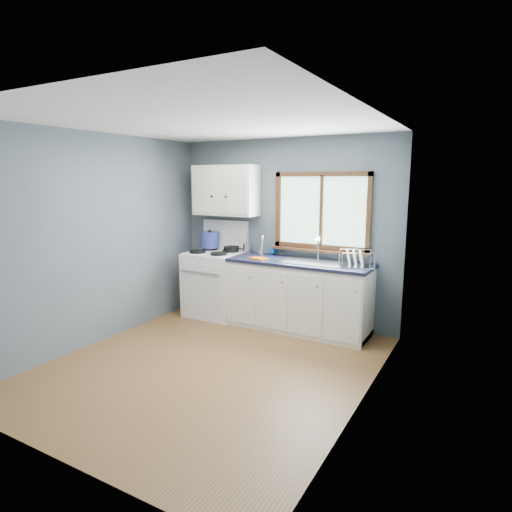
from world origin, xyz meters
The scene contains 19 objects.
floor centered at (0.00, 0.00, -0.01)m, with size 3.20×3.60×0.02m, color brown.
ceiling centered at (0.00, 0.00, 2.51)m, with size 3.20×3.60×0.02m, color white.
wall_back centered at (0.00, 1.81, 1.25)m, with size 3.20×0.02×2.50m, color #545F64.
wall_front centered at (0.00, -1.81, 1.25)m, with size 3.20×0.02×2.50m, color #545F64.
wall_left centered at (-1.61, 0.00, 1.25)m, with size 0.02×3.60×2.50m, color #545F64.
wall_right centered at (1.61, 0.00, 1.25)m, with size 0.02×3.60×2.50m, color #545F64.
gas_range centered at (-0.95, 1.47, 0.49)m, with size 0.76×0.69×1.36m.
base_cabinets centered at (0.36, 1.49, 0.41)m, with size 1.85×0.60×0.88m.
countertop centered at (0.36, 1.49, 0.90)m, with size 1.89×0.64×0.04m, color black.
sink centered at (0.54, 1.49, 0.86)m, with size 0.84×0.46×0.44m.
window centered at (0.54, 1.77, 1.48)m, with size 1.36×0.10×1.03m.
upper_cabinets centered at (-0.85, 1.63, 1.80)m, with size 0.95×0.35×0.70m.
skillet centered at (-0.75, 1.62, 0.98)m, with size 0.35×0.25×0.04m.
stockpot centered at (-1.13, 1.62, 1.08)m, with size 0.35×0.35×0.27m.
utensil_crock centered at (-0.52, 1.67, 1.00)m, with size 0.14×0.14×0.37m.
thermos centered at (-0.25, 1.59, 1.06)m, with size 0.07×0.07×0.28m, color silver.
soap_bottle centered at (-0.17, 1.73, 1.06)m, with size 0.11×0.11×0.28m, color #0A52A4.
dish_towel centered at (-0.16, 1.36, 0.93)m, with size 0.22×0.16×0.02m, color #C3530C.
dish_rack centered at (1.09, 1.49, 0.97)m, with size 0.48×0.43×0.20m.
Camera 1 is at (2.50, -3.49, 1.95)m, focal length 30.00 mm.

